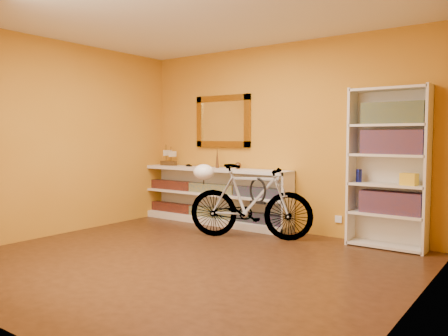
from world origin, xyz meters
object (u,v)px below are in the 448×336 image
Objects in this scene: console_unit at (213,196)px; bicycle at (250,202)px; helmet at (204,172)px; bookcase at (388,168)px.

bicycle is (1.01, -0.52, 0.06)m from console_unit.
console_unit is 0.96m from helmet.
bookcase is 1.16× the size of bicycle.
bicycle is at bearing -27.29° from console_unit.
console_unit is at bearing 119.68° from helmet.
bicycle is 0.73m from helmet.
console_unit is at bearing 41.22° from bicycle.
helmet is at bearing -160.08° from bookcase.
bookcase reaches higher than bicycle.
bicycle is at bearing -160.68° from bookcase.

